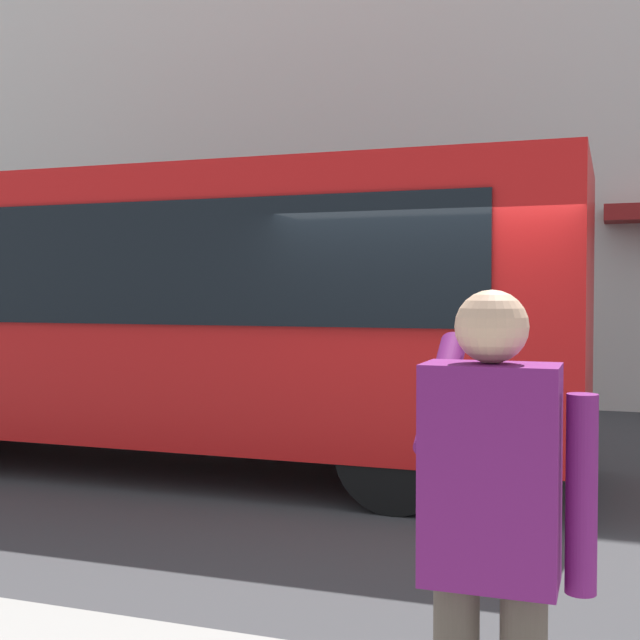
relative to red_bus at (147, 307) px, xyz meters
name	(u,v)px	position (x,y,z in m)	size (l,w,h in m)	color
ground_plane	(436,501)	(-3.26, 0.60, -1.68)	(60.00, 60.00, 0.00)	#38383A
building_facade_far	(523,36)	(-3.27, -6.20, 4.30)	(28.00, 1.55, 12.00)	beige
red_bus	(147,307)	(0.00, 0.00, 0.00)	(9.05, 2.54, 3.08)	red
pedestrian_photographer	(492,526)	(-4.38, 5.32, -0.54)	(0.53, 0.52, 1.70)	#4C4238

